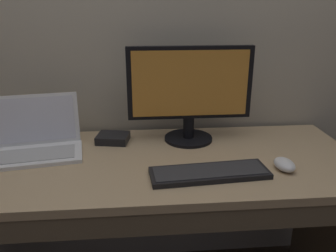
{
  "coord_description": "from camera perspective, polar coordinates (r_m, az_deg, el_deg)",
  "views": [
    {
      "loc": [
        -0.03,
        -1.26,
        1.38
      ],
      "look_at": [
        0.07,
        0.0,
        0.92
      ],
      "focal_mm": 36.68,
      "sensor_mm": 36.0,
      "label": 1
    }
  ],
  "objects": [
    {
      "name": "desk",
      "position": [
        1.48,
        -2.86,
        -12.91
      ],
      "size": [
        1.71,
        0.67,
        0.78
      ],
      "color": "tan",
      "rests_on": "ground"
    },
    {
      "name": "laptop_white",
      "position": [
        1.52,
        -20.99,
        -2.67
      ],
      "size": [
        0.39,
        0.3,
        0.23
      ],
      "color": "white",
      "rests_on": "desk"
    },
    {
      "name": "external_monitor",
      "position": [
        1.5,
        3.63,
        5.81
      ],
      "size": [
        0.54,
        0.22,
        0.43
      ],
      "color": "black",
      "rests_on": "desk"
    },
    {
      "name": "wired_keyboard",
      "position": [
        1.27,
        6.9,
        -7.72
      ],
      "size": [
        0.44,
        0.17,
        0.02
      ],
      "color": "black",
      "rests_on": "desk"
    },
    {
      "name": "computer_mouse",
      "position": [
        1.37,
        18.78,
        -6.07
      ],
      "size": [
        0.08,
        0.11,
        0.04
      ],
      "primitive_type": "ellipsoid",
      "rotation": [
        0.0,
        0.0,
        0.13
      ],
      "color": "white",
      "rests_on": "desk"
    },
    {
      "name": "external_drive_box",
      "position": [
        1.57,
        -9.14,
        -2.0
      ],
      "size": [
        0.16,
        0.13,
        0.04
      ],
      "primitive_type": "cube",
      "rotation": [
        0.0,
        0.0,
        -0.18
      ],
      "color": "black",
      "rests_on": "desk"
    }
  ]
}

